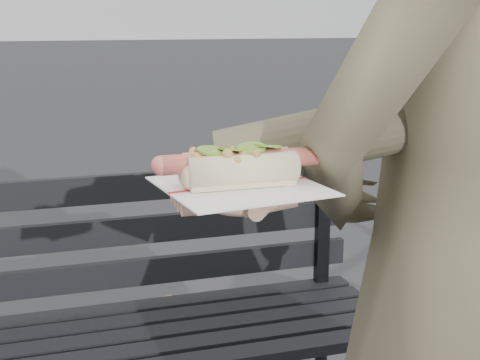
% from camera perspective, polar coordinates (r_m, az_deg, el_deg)
% --- Properties ---
extents(park_bench, '(1.50, 0.44, 0.88)m').
position_cam_1_polar(park_bench, '(1.90, -11.17, -10.84)').
color(park_bench, black).
rests_on(park_bench, ground).
extents(person, '(0.75, 0.63, 1.76)m').
position_cam_1_polar(person, '(1.15, 17.14, -8.62)').
color(person, brown).
rests_on(person, ground).
extents(held_hotdog, '(0.62, 0.31, 0.20)m').
position_cam_1_polar(held_hotdog, '(0.96, 9.56, 3.51)').
color(held_hotdog, brown).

